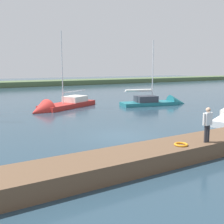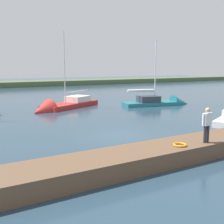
# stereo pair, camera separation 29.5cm
# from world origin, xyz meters

# --- Properties ---
(ground_plane) EXTENTS (200.00, 200.00, 0.00)m
(ground_plane) POSITION_xyz_m (0.00, 0.00, 0.00)
(ground_plane) COLOR #263D4C
(dock_pier) EXTENTS (26.92, 2.26, 0.79)m
(dock_pier) POSITION_xyz_m (0.00, 5.16, 0.40)
(dock_pier) COLOR brown
(dock_pier) RESTS_ON ground_plane
(life_ring_buoy) EXTENTS (0.66, 0.66, 0.10)m
(life_ring_buoy) POSITION_xyz_m (0.18, 5.61, 0.84)
(life_ring_buoy) COLOR orange
(life_ring_buoy) RESTS_ON dock_pier
(sailboat_far_left) EXTENTS (8.57, 4.05, 8.72)m
(sailboat_far_left) POSITION_xyz_m (-12.36, -10.39, 0.16)
(sailboat_far_left) COLOR #1E6B75
(sailboat_far_left) RESTS_ON ground_plane
(sailboat_behind_pier) EXTENTS (9.24, 6.44, 9.44)m
(sailboat_behind_pier) POSITION_xyz_m (-0.68, -13.53, 0.18)
(sailboat_behind_pier) COLOR #B22823
(sailboat_behind_pier) RESTS_ON ground_plane
(person_on_dock) EXTENTS (0.67, 0.25, 1.77)m
(person_on_dock) POSITION_xyz_m (-1.35, 5.84, 1.83)
(person_on_dock) COLOR #28282D
(person_on_dock) RESTS_ON dock_pier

